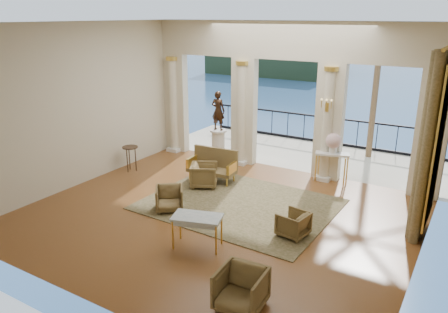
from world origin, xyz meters
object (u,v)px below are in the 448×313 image
Objects in this scene: armchair_d at (204,174)px; pedestal at (218,146)px; game_table at (197,219)px; armchair_c at (293,223)px; settee at (213,165)px; console_table at (332,158)px; armchair_a at (169,197)px; statue at (218,111)px; armchair_b at (241,288)px; side_table at (130,150)px.

armchair_d is 0.69× the size of pedestal.
pedestal is at bearing 100.01° from game_table.
settee reaches higher than armchair_c.
armchair_d is 3.70m from console_table.
armchair_c is 3.89m from settee.
statue reaches higher than armchair_a.
settee is 3.91m from game_table.
armchair_c is 5.60m from statue.
game_table is (1.75, -2.88, 0.26)m from armchair_d.
pedestal reaches higher than armchair_b.
side_table is at bearing 130.35° from game_table.
settee is (-0.20, 2.34, 0.13)m from armchair_a.
side_table is at bearing 142.77° from armchair_b.
armchair_d is at bearing -88.48° from settee.
armchair_c is 2.15m from game_table.
settee is 1.29× the size of game_table.
statue reaches higher than side_table.
armchair_c is (3.15, 0.35, -0.03)m from armchair_a.
armchair_a is 0.53× the size of statue.
game_table is at bearing -72.04° from armchair_a.
side_table is (-2.62, -0.67, 0.20)m from settee.
settee is at bearing 123.15° from armchair_b.
armchair_a is 1.77m from armchair_d.
game_table is 5.63m from pedestal.
armchair_c is 0.42× the size of settee.
pedestal is (-0.98, 3.87, 0.18)m from armchair_a.
armchair_b is 7.78m from statue.
statue is at bearing -6.94° from armchair_d.
armchair_a is 4.22m from statue.
armchair_a is 1.09× the size of armchair_c.
pedestal is at bearing 112.55° from settee.
statue reaches higher than game_table.
statue reaches higher than settee.
settee reaches higher than side_table.
armchair_b is at bearing -72.94° from armchair_a.
armchair_c is at bearing -35.06° from settee.
statue is (-2.60, 4.99, 1.09)m from game_table.
console_table reaches higher than side_table.
console_table is 6.09m from side_table.
armchair_c is at bearing 136.22° from statue.
game_table is at bearing -32.19° from side_table.
statue is 1.63× the size of side_table.
armchair_a is at bearing 100.83° from statue.
settee is (-3.58, 4.76, 0.08)m from armchair_b.
armchair_b is 1.26× the size of armchair_c.
console_table is (1.22, 5.04, 0.12)m from game_table.
settee is at bearing -111.83° from armchair_c.
armchair_d reaches higher than armchair_c.
armchair_d is 2.64m from statue.
game_table is at bearing -62.53° from pedestal.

